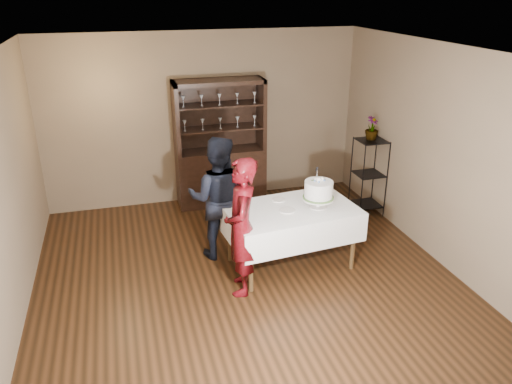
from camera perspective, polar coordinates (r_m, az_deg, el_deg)
floor at (r=6.30m, az=-1.36°, el=-9.26°), size 5.00×5.00×0.00m
ceiling at (r=5.38m, az=-1.63°, el=15.94°), size 5.00×5.00×0.00m
back_wall at (r=8.03m, az=-5.99°, el=8.32°), size 5.00×0.02×2.70m
wall_left at (r=5.67m, az=-26.77°, el=-0.33°), size 0.02×5.00×2.70m
wall_right at (r=6.73m, az=19.67°, el=4.23°), size 0.02×5.00×2.70m
china_hutch at (r=8.04m, az=-4.07°, el=3.28°), size 1.40×0.48×2.00m
plant_etagere at (r=7.79m, az=12.75°, el=2.02°), size 0.42×0.42×1.20m
cake_table at (r=6.20m, az=4.02°, el=-3.43°), size 1.67×1.13×0.79m
woman at (r=5.60m, az=-1.66°, el=-4.04°), size 0.52×0.67×1.63m
man at (r=6.36m, az=-4.34°, el=-0.71°), size 0.94×0.83×1.62m
cake at (r=6.10m, az=7.16°, el=0.09°), size 0.43×0.43×0.54m
plate_near at (r=6.05m, az=3.59°, el=-2.09°), size 0.22×0.22×0.01m
plate_far at (r=6.33m, az=2.58°, el=-0.89°), size 0.18×0.18×0.01m
potted_plant at (r=7.61m, az=13.11°, el=7.13°), size 0.27×0.27×0.35m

